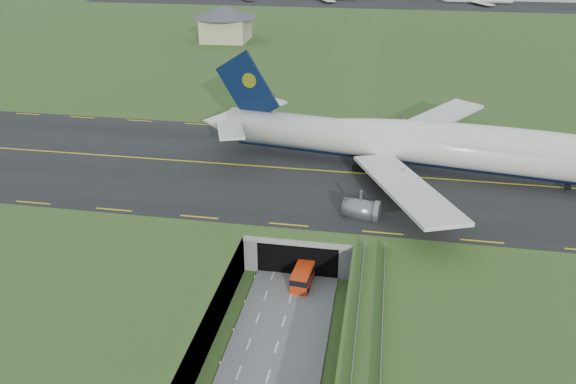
# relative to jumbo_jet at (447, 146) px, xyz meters

# --- Properties ---
(ground) EXTENTS (900.00, 900.00, 0.00)m
(ground) POSITION_rel_jumbo_jet_xyz_m (-22.17, -35.19, -11.51)
(ground) COLOR #345321
(ground) RESTS_ON ground
(airfield_deck) EXTENTS (800.00, 800.00, 6.00)m
(airfield_deck) POSITION_rel_jumbo_jet_xyz_m (-22.17, -35.19, -8.51)
(airfield_deck) COLOR gray
(airfield_deck) RESTS_ON ground
(trench_road) EXTENTS (12.00, 75.00, 0.20)m
(trench_road) POSITION_rel_jumbo_jet_xyz_m (-22.17, -42.69, -11.41)
(trench_road) COLOR slate
(trench_road) RESTS_ON ground
(taxiway) EXTENTS (800.00, 44.00, 0.18)m
(taxiway) POSITION_rel_jumbo_jet_xyz_m (-22.17, -2.19, -5.42)
(taxiway) COLOR black
(taxiway) RESTS_ON airfield_deck
(tunnel_portal) EXTENTS (17.00, 22.30, 6.00)m
(tunnel_portal) POSITION_rel_jumbo_jet_xyz_m (-22.17, -18.48, -8.17)
(tunnel_portal) COLOR gray
(tunnel_portal) RESTS_ON ground
(jumbo_jet) EXTENTS (96.33, 61.14, 20.46)m
(jumbo_jet) POSITION_rel_jumbo_jet_xyz_m (0.00, 0.00, 0.00)
(jumbo_jet) COLOR silver
(jumbo_jet) RESTS_ON ground
(shuttle_tram) EXTENTS (3.10, 6.89, 2.75)m
(shuttle_tram) POSITION_rel_jumbo_jet_xyz_m (-20.95, -29.01, -9.99)
(shuttle_tram) COLOR red
(shuttle_tram) RESTS_ON ground
(service_building) EXTENTS (25.05, 25.05, 13.20)m
(service_building) POSITION_rel_jumbo_jet_xyz_m (-72.23, 113.83, 2.31)
(service_building) COLOR #C6BB8F
(service_building) RESTS_ON ground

